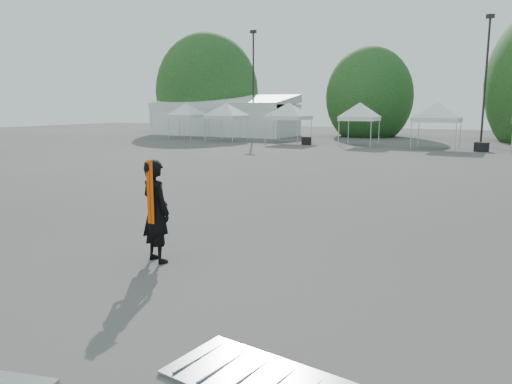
% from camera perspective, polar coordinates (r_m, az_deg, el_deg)
% --- Properties ---
extents(ground, '(120.00, 120.00, 0.00)m').
position_cam_1_polar(ground, '(12.14, 0.34, -4.91)').
color(ground, '#474442').
rests_on(ground, ground).
extents(marquee, '(15.00, 6.25, 4.23)m').
position_cam_1_polar(marquee, '(53.06, -3.67, 8.63)').
color(marquee, white).
rests_on(marquee, ground).
extents(light_pole_west, '(0.60, 0.25, 10.30)m').
position_cam_1_polar(light_pole_west, '(50.28, -0.31, 12.91)').
color(light_pole_west, black).
rests_on(light_pole_west, ground).
extents(light_pole_east, '(0.60, 0.25, 9.80)m').
position_cam_1_polar(light_pole_east, '(42.59, 24.80, 12.23)').
color(light_pole_east, black).
rests_on(light_pole_east, ground).
extents(tree_far_w, '(4.80, 4.80, 7.30)m').
position_cam_1_polar(tree_far_w, '(57.73, -5.60, 11.25)').
color(tree_far_w, '#382314').
rests_on(tree_far_w, ground).
extents(tree_mid_w, '(4.16, 4.16, 6.33)m').
position_cam_1_polar(tree_mid_w, '(52.20, 12.81, 10.54)').
color(tree_mid_w, '#382314').
rests_on(tree_mid_w, ground).
extents(tent_a, '(3.81, 3.81, 3.88)m').
position_cam_1_polar(tent_a, '(48.26, -7.93, 9.72)').
color(tent_a, silver).
rests_on(tent_a, ground).
extents(tent_b, '(4.14, 4.14, 3.88)m').
position_cam_1_polar(tent_b, '(44.11, -3.40, 9.79)').
color(tent_b, silver).
rests_on(tent_b, ground).
extents(tent_c, '(4.41, 4.41, 3.88)m').
position_cam_1_polar(tent_c, '(42.05, 3.76, 9.79)').
color(tent_c, silver).
rests_on(tent_c, ground).
extents(tent_d, '(3.81, 3.81, 3.88)m').
position_cam_1_polar(tent_d, '(39.95, 11.80, 9.60)').
color(tent_d, silver).
rests_on(tent_d, ground).
extents(tent_e, '(4.46, 4.46, 3.88)m').
position_cam_1_polar(tent_e, '(38.26, 20.07, 9.22)').
color(tent_e, silver).
rests_on(tent_e, ground).
extents(man, '(0.88, 0.72, 2.06)m').
position_cam_1_polar(man, '(10.08, -11.37, -2.14)').
color(man, black).
rests_on(man, ground).
extents(barrier_mid, '(2.35, 1.41, 0.07)m').
position_cam_1_polar(barrier_mid, '(6.00, 0.77, -20.79)').
color(barrier_mid, '#999BA0').
rests_on(barrier_mid, ground).
extents(crate_west, '(0.95, 0.86, 0.60)m').
position_cam_1_polar(crate_west, '(40.27, 5.78, 5.83)').
color(crate_west, black).
rests_on(crate_west, ground).
extents(crate_mid, '(0.96, 0.84, 0.63)m').
position_cam_1_polar(crate_mid, '(37.26, 24.37, 4.70)').
color(crate_mid, black).
rests_on(crate_mid, ground).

